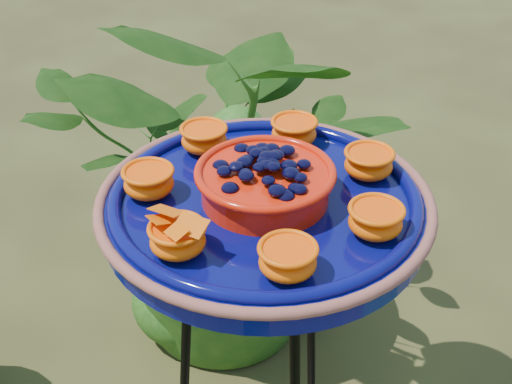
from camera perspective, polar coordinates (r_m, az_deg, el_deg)
feeder_dish at (r=0.96m, az=0.72°, el=-0.66°), size 0.47×0.47×0.10m
shrub_back_left at (r=1.78m, az=-1.44°, el=1.42°), size 1.08×1.01×0.99m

